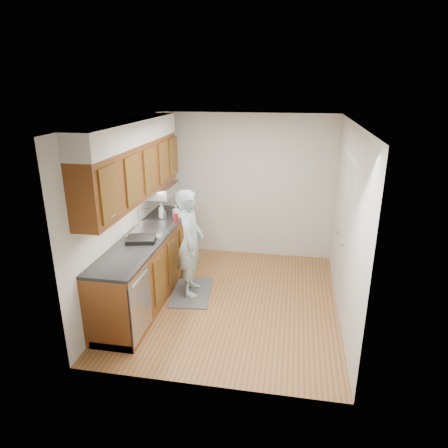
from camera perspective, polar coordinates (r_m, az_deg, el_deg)
name	(u,v)px	position (r m, az deg, el deg)	size (l,w,h in m)	color
floor	(230,300)	(5.86, 0.92, -10.81)	(3.50, 3.50, 0.00)	#9B603A
ceiling	(231,122)	(5.08, 1.07, 14.36)	(3.50, 3.50, 0.00)	white
wall_left	(125,212)	(5.76, -13.93, 1.67)	(0.02, 3.50, 2.50)	beige
wall_right	(347,225)	(5.33, 17.13, -0.07)	(0.02, 3.50, 2.50)	beige
wall_back	(247,187)	(7.00, 3.27, 5.36)	(3.00, 0.02, 2.50)	beige
counter	(149,263)	(5.91, -10.67, -5.51)	(0.64, 2.80, 1.30)	brown
upper_cabinets	(134,162)	(5.56, -12.72, 8.60)	(0.47, 2.80, 1.21)	brown
closet_door	(342,233)	(5.68, 16.47, -1.21)	(0.02, 1.22, 2.05)	silver
floor_mat	(192,292)	(6.06, -4.64, -9.64)	(0.55, 0.94, 0.02)	slate
person	(190,236)	(5.68, -4.88, -1.72)	(0.63, 0.42, 1.77)	#96B3B6
soap_bottle_a	(161,211)	(6.34, -8.92, 1.91)	(0.10, 0.10, 0.25)	silver
soap_bottle_b	(176,211)	(6.36, -6.83, 1.82)	(0.09, 0.09, 0.20)	silver
soda_can	(176,218)	(6.17, -6.89, 0.89)	(0.07, 0.07, 0.12)	#B11E1F
steel_can	(164,215)	(6.34, -8.55, 1.32)	(0.07, 0.07, 0.12)	#A5A5AA
dish_rack	(141,239)	(5.49, -11.77, -2.14)	(0.38, 0.32, 0.06)	black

